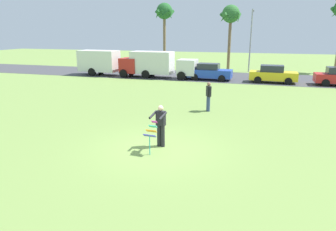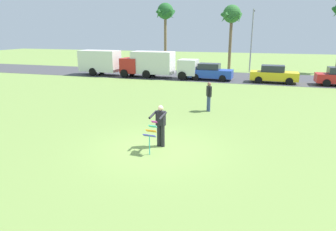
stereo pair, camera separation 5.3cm
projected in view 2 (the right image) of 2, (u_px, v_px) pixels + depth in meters
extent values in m
plane|color=olive|center=(157.00, 148.00, 12.39)|extent=(120.00, 120.00, 0.00)
cube|color=#424247|center=(223.00, 77.00, 31.84)|extent=(120.00, 8.00, 0.01)
cylinder|color=#26262B|center=(163.00, 136.00, 12.49)|extent=(0.16, 0.16, 0.90)
cylinder|color=#26262B|center=(159.00, 135.00, 12.56)|extent=(0.16, 0.16, 0.90)
cube|color=black|center=(161.00, 118.00, 12.33)|extent=(0.39, 0.27, 0.60)
sphere|color=beige|center=(161.00, 108.00, 12.21)|extent=(0.22, 0.22, 0.22)
cylinder|color=black|center=(163.00, 116.00, 11.97)|extent=(0.18, 0.59, 0.24)
cylinder|color=black|center=(153.00, 115.00, 12.16)|extent=(0.18, 0.59, 0.24)
cube|color=#D83399|center=(154.00, 122.00, 11.92)|extent=(0.23, 0.15, 0.12)
cube|color=#33BFBF|center=(153.00, 126.00, 11.80)|extent=(0.33, 0.16, 0.12)
cube|color=orange|center=(151.00, 131.00, 11.69)|extent=(0.42, 0.16, 0.12)
cube|color=#4C4CCC|center=(149.00, 136.00, 11.58)|extent=(0.52, 0.17, 0.12)
cylinder|color=#33BFBF|center=(150.00, 145.00, 11.68)|extent=(0.04, 0.04, 0.76)
cube|color=#B2231E|center=(131.00, 65.00, 31.87)|extent=(1.86, 1.96, 1.50)
cube|color=silver|center=(100.00, 61.00, 32.93)|extent=(4.26, 2.13, 2.20)
cylinder|color=black|center=(132.00, 71.00, 33.02)|extent=(0.85, 0.31, 0.84)
cylinder|color=black|center=(124.00, 73.00, 31.34)|extent=(0.85, 0.31, 0.84)
cylinder|color=black|center=(102.00, 70.00, 34.18)|extent=(0.85, 0.31, 0.84)
cylinder|color=black|center=(93.00, 72.00, 32.50)|extent=(0.85, 0.31, 0.84)
cube|color=silver|center=(188.00, 67.00, 30.19)|extent=(1.83, 1.93, 1.50)
cube|color=silver|center=(153.00, 62.00, 31.20)|extent=(4.23, 2.06, 2.20)
cylinder|color=black|center=(187.00, 73.00, 31.33)|extent=(0.84, 0.29, 0.84)
cylinder|color=black|center=(182.00, 76.00, 29.65)|extent=(0.84, 0.29, 0.84)
cylinder|color=black|center=(153.00, 72.00, 32.44)|extent=(0.84, 0.29, 0.84)
cylinder|color=black|center=(147.00, 74.00, 30.75)|extent=(0.84, 0.29, 0.84)
cube|color=#2347B7|center=(211.00, 73.00, 29.73)|extent=(4.25, 1.84, 0.76)
cube|color=#282D38|center=(209.00, 66.00, 29.60)|extent=(2.06, 1.46, 0.60)
cylinder|color=black|center=(225.00, 76.00, 30.14)|extent=(0.65, 0.24, 0.64)
cylinder|color=black|center=(222.00, 78.00, 28.67)|extent=(0.65, 0.24, 0.64)
cylinder|color=black|center=(199.00, 75.00, 30.96)|extent=(0.65, 0.24, 0.64)
cylinder|color=black|center=(195.00, 77.00, 29.49)|extent=(0.65, 0.24, 0.64)
cube|color=yellow|center=(274.00, 76.00, 28.07)|extent=(4.23, 1.77, 0.76)
cube|color=#282D38|center=(273.00, 69.00, 27.94)|extent=(2.04, 1.43, 0.60)
cylinder|color=black|center=(288.00, 79.00, 28.51)|extent=(0.64, 0.23, 0.64)
cylinder|color=black|center=(289.00, 81.00, 27.03)|extent=(0.64, 0.23, 0.64)
cylinder|color=black|center=(259.00, 77.00, 29.29)|extent=(0.64, 0.23, 0.64)
cylinder|color=black|center=(259.00, 80.00, 27.81)|extent=(0.64, 0.23, 0.64)
cylinder|color=black|center=(323.00, 80.00, 27.68)|extent=(0.64, 0.23, 0.64)
cylinder|color=black|center=(327.00, 83.00, 26.19)|extent=(0.64, 0.23, 0.64)
cylinder|color=brown|center=(165.00, 40.00, 41.23)|extent=(0.36, 0.36, 6.96)
sphere|color=#236028|center=(165.00, 11.00, 40.26)|extent=(2.10, 2.10, 2.10)
cone|color=#236028|center=(172.00, 15.00, 40.10)|extent=(0.44, 1.56, 1.28)
cone|color=#236028|center=(169.00, 15.00, 41.12)|extent=(1.62, 0.90, 1.28)
cone|color=#236028|center=(161.00, 15.00, 41.11)|extent=(1.27, 1.52, 1.28)
cone|color=#236028|center=(158.00, 15.00, 40.08)|extent=(1.27, 1.52, 1.28)
cone|color=#236028|center=(165.00, 14.00, 39.46)|extent=(1.62, 0.90, 1.28)
cylinder|color=brown|center=(230.00, 43.00, 37.33)|extent=(0.36, 0.36, 6.39)
sphere|color=#2D6B2D|center=(232.00, 14.00, 36.43)|extent=(2.10, 2.10, 2.10)
cone|color=#2D6B2D|center=(240.00, 18.00, 36.28)|extent=(0.44, 1.56, 1.28)
cone|color=#2D6B2D|center=(235.00, 18.00, 37.30)|extent=(1.62, 0.90, 1.28)
cone|color=#2D6B2D|center=(226.00, 18.00, 37.28)|extent=(1.27, 1.52, 1.28)
cone|color=#2D6B2D|center=(224.00, 18.00, 36.25)|extent=(1.27, 1.52, 1.28)
cone|color=#2D6B2D|center=(233.00, 17.00, 35.63)|extent=(1.62, 0.90, 1.28)
cone|color=#236028|center=(336.00, 13.00, 34.01)|extent=(1.27, 1.52, 1.28)
cylinder|color=#9E9EA3|center=(251.00, 41.00, 34.88)|extent=(0.16, 0.16, 7.00)
cylinder|color=#9E9EA3|center=(254.00, 10.00, 34.62)|extent=(0.10, 1.40, 0.10)
cube|color=#4C4C51|center=(254.00, 11.00, 35.23)|extent=(0.24, 0.44, 0.16)
cylinder|color=#384772|center=(209.00, 104.00, 18.01)|extent=(0.16, 0.16, 0.90)
cylinder|color=#384772|center=(208.00, 103.00, 18.18)|extent=(0.16, 0.16, 0.90)
cube|color=black|center=(209.00, 91.00, 17.90)|extent=(0.36, 0.42, 0.60)
sphere|color=#9E7051|center=(209.00, 84.00, 17.79)|extent=(0.22, 0.22, 0.22)
cylinder|color=black|center=(210.00, 93.00, 17.68)|extent=(0.09, 0.09, 0.58)
cylinder|color=black|center=(208.00, 91.00, 18.14)|extent=(0.09, 0.09, 0.58)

